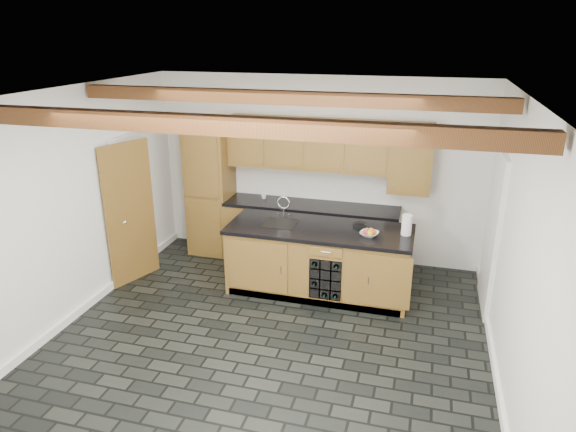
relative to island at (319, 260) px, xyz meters
name	(u,v)px	position (x,y,z in m)	size (l,w,h in m)	color
ground	(270,337)	(-0.31, -1.28, -0.46)	(5.00, 5.00, 0.00)	black
room_shell	(275,200)	(-0.39, -0.75, 1.06)	(5.01, 5.00, 5.00)	white
back_cabinetry	(289,199)	(-0.68, 0.95, 0.51)	(3.65, 0.62, 2.20)	olive
island	(319,260)	(0.00, 0.00, 0.00)	(2.48, 0.96, 0.93)	olive
faucet	(281,220)	(-0.56, 0.05, 0.50)	(0.45, 0.40, 0.34)	black
kitchen_scale	(360,224)	(0.50, 0.22, 0.49)	(0.19, 0.12, 0.05)	black
fruit_bowl	(369,234)	(0.67, -0.11, 0.49)	(0.23, 0.23, 0.06)	beige
fruit_cluster	(369,232)	(0.66, -0.11, 0.52)	(0.16, 0.17, 0.07)	#C5441A
paper_towel	(407,225)	(1.11, 0.06, 0.60)	(0.13, 0.13, 0.27)	white
mug	(264,196)	(-1.11, 1.00, 0.51)	(0.09, 0.09, 0.09)	white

